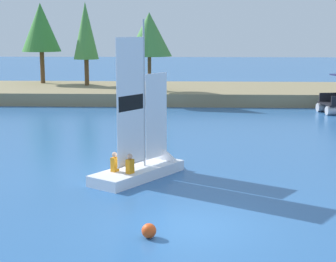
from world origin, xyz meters
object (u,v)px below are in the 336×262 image
(sailboat, at_px, (150,163))
(shoreline_tree_midleft, at_px, (86,31))
(shoreline_tree_centre, at_px, (149,34))
(shoreline_tree_left, at_px, (41,28))
(channel_buoy, at_px, (149,231))

(sailboat, bearing_deg, shoreline_tree_midleft, 50.34)
(shoreline_tree_centre, bearing_deg, shoreline_tree_midleft, 144.19)
(shoreline_tree_left, relative_size, sailboat, 1.07)
(shoreline_tree_centre, bearing_deg, sailboat, -85.64)
(shoreline_tree_left, height_order, channel_buoy, shoreline_tree_left)
(shoreline_tree_left, xyz_separation_m, shoreline_tree_centre, (9.95, -5.91, -0.54))
(shoreline_tree_midleft, xyz_separation_m, channel_buoy, (7.75, -32.25, -5.31))
(shoreline_tree_midleft, bearing_deg, shoreline_tree_left, 156.92)
(shoreline_tree_left, bearing_deg, shoreline_tree_centre, -30.72)
(shoreline_tree_midleft, height_order, channel_buoy, shoreline_tree_midleft)
(shoreline_tree_left, bearing_deg, channel_buoy, -70.55)
(shoreline_tree_centre, relative_size, channel_buoy, 14.51)
(sailboat, bearing_deg, shoreline_tree_left, 57.37)
(shoreline_tree_midleft, bearing_deg, sailboat, -73.99)
(shoreline_tree_centre, distance_m, sailboat, 21.89)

